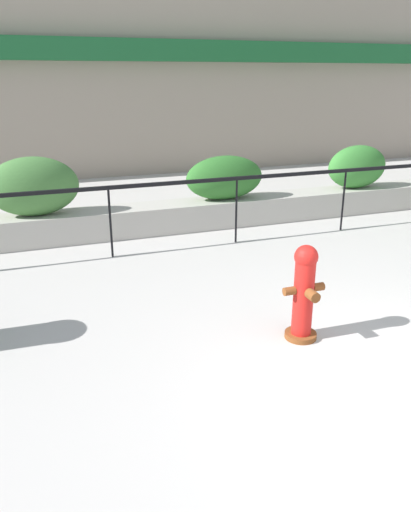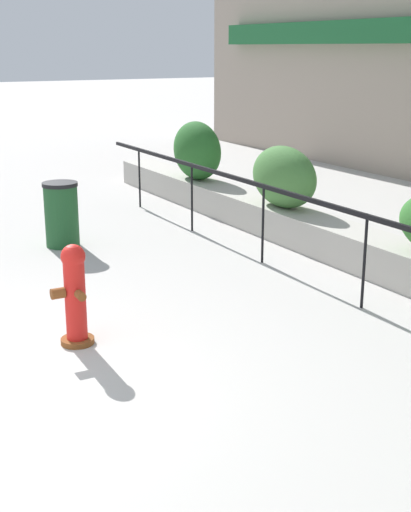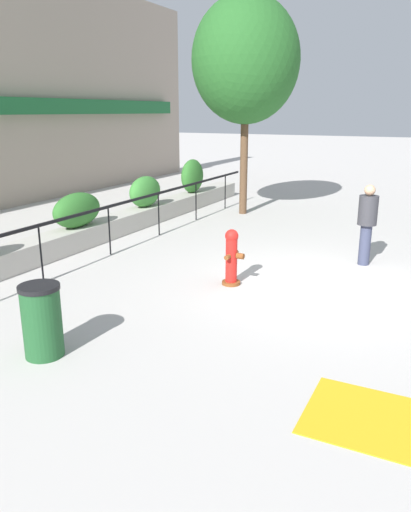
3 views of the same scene
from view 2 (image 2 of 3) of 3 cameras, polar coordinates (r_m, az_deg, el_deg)
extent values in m
cube|color=black|center=(8.43, 12.82, 3.09)|extent=(15.00, 0.05, 0.06)
cylinder|color=black|center=(13.89, -5.30, 6.24)|extent=(0.04, 0.04, 1.15)
cylinder|color=black|center=(12.00, -1.09, 4.71)|extent=(0.04, 0.04, 1.15)
cylinder|color=black|center=(10.20, 4.62, 2.57)|extent=(0.04, 0.04, 1.15)
cylinder|color=black|center=(8.57, 12.59, -0.46)|extent=(0.04, 0.04, 1.15)
ellipsoid|color=#235B23|center=(14.03, -0.70, 8.43)|extent=(1.45, 0.70, 1.13)
ellipsoid|color=#427538|center=(11.59, 6.27, 6.31)|extent=(1.50, 0.68, 0.99)
cylinder|color=brown|center=(7.67, -10.19, -6.68)|extent=(0.36, 0.36, 0.06)
cylinder|color=red|center=(7.50, -10.37, -3.48)|extent=(0.22, 0.22, 0.85)
sphere|color=red|center=(7.36, -10.55, -0.04)|extent=(0.25, 0.25, 0.25)
cylinder|color=brown|center=(7.42, -11.73, -2.95)|extent=(0.11, 0.14, 0.11)
cylinder|color=brown|center=(7.63, -10.82, -2.36)|extent=(0.13, 0.09, 0.09)
cylinder|color=brown|center=(7.32, -9.98, -3.14)|extent=(0.13, 0.09, 0.09)
cylinder|color=#1E5128|center=(11.30, -11.44, 3.13)|extent=(0.52, 0.52, 0.95)
cylinder|color=black|center=(11.19, -11.58, 5.64)|extent=(0.55, 0.55, 0.06)
camera|label=1|loc=(9.59, -42.33, 10.72)|focal=35.00mm
camera|label=3|loc=(15.08, -35.75, 14.17)|focal=35.00mm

